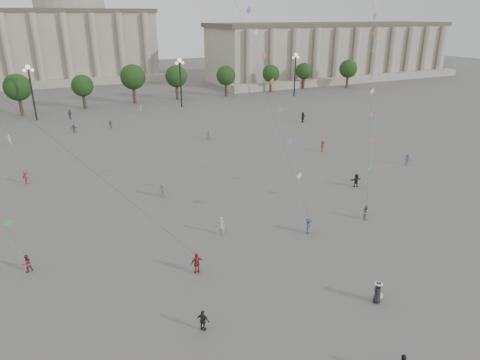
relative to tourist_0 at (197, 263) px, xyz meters
name	(u,v)px	position (x,y,z in m)	size (l,w,h in m)	color
ground	(295,293)	(5.59, -5.80, -0.90)	(360.00, 360.00, 0.00)	#53504E
hall_east	(333,51)	(80.59, 88.10, 7.53)	(84.00, 26.22, 17.20)	#A5988A
hall_central	(73,32)	(5.59, 123.42, 13.34)	(48.30, 34.30, 35.50)	#A5988A
tree_row	(105,82)	(5.59, 72.20, 4.50)	(137.12, 5.12, 8.00)	#3A271D
lamp_post_mid_west	(30,82)	(-9.41, 64.20, 6.45)	(2.00, 0.90, 10.65)	#262628
lamp_post_mid_east	(180,74)	(20.59, 64.20, 6.45)	(2.00, 0.90, 10.65)	#262628
lamp_post_far_east	(295,67)	(50.59, 64.20, 6.45)	(2.00, 0.90, 10.65)	#262628
person_crowd_0	(70,115)	(-3.38, 62.20, 0.03)	(1.09, 0.45, 1.85)	#314C6F
person_crowd_3	(356,180)	(23.73, 8.92, -0.08)	(1.52, 0.48, 1.64)	black
person_crowd_4	(141,109)	(10.52, 60.95, 0.05)	(1.75, 0.56, 1.89)	silver
person_crowd_6	(163,190)	(1.94, 16.11, -0.04)	(1.11, 0.64, 1.72)	slate
person_crowd_7	(209,134)	(15.87, 36.43, -0.08)	(1.52, 0.48, 1.64)	#B9BAB5
person_crowd_8	(323,146)	(28.71, 22.41, -0.08)	(1.06, 0.61, 1.64)	maroon
person_crowd_9	(303,117)	(36.75, 39.68, 0.08)	(1.80, 0.57, 1.95)	black
person_crowd_10	(9,140)	(-13.90, 46.66, 0.01)	(0.66, 0.44, 1.82)	silver
person_crowd_12	(74,128)	(-3.83, 50.78, -0.15)	(1.38, 0.44, 1.49)	slate
person_crowd_13	(221,226)	(4.34, 5.01, 0.02)	(0.67, 0.44, 1.84)	#AEAEAA
person_crowd_14	(407,159)	(35.49, 12.21, -0.13)	(1.00, 0.57, 1.54)	#335473
person_crowd_16	(110,124)	(2.55, 51.47, -0.14)	(0.88, 0.37, 1.51)	#5A5A5F
person_crowd_17	(26,177)	(-11.89, 27.52, -0.07)	(1.07, 0.61, 1.65)	#9E2B3D
tourist_0	(197,263)	(0.00, 0.00, 0.00)	(1.05, 0.44, 1.79)	maroon
tourist_1	(203,321)	(-2.04, -6.48, -0.13)	(0.90, 0.37, 1.54)	black
kite_flyer_0	(27,263)	(-12.21, 6.17, -0.15)	(0.73, 0.57, 1.50)	maroon
kite_flyer_1	(309,226)	(11.81, 1.61, -0.13)	(0.99, 0.57, 1.53)	navy
kite_flyer_2	(366,212)	(18.80, 1.59, -0.14)	(0.73, 0.57, 1.51)	slate
hat_person	(378,292)	(10.27, -9.23, -0.02)	(0.96, 0.95, 1.69)	black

